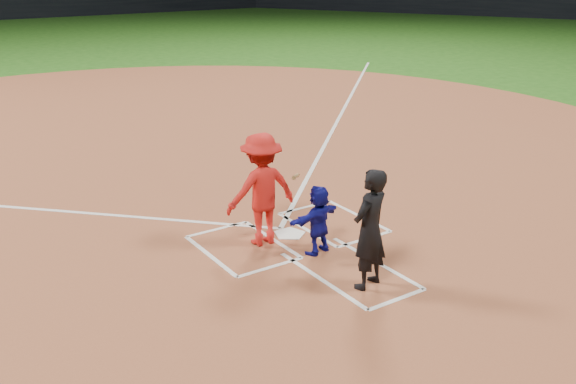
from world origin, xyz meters
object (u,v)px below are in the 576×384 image
home_plate (290,234)px  batter_at_plate (262,189)px  catcher (318,220)px  umpire (370,229)px

home_plate → batter_at_plate: batter_at_plate is taller
catcher → batter_at_plate: batter_at_plate is taller
catcher → home_plate: bearing=-103.2°
home_plate → catcher: catcher is taller
home_plate → catcher: (-0.01, -0.87, 0.58)m
catcher → batter_at_plate: (-0.57, 0.85, 0.38)m
umpire → batter_at_plate: bearing=-93.9°
umpire → catcher: bearing=-109.6°
batter_at_plate → catcher: bearing=-56.4°
home_plate → batter_at_plate: size_ratio=0.31×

